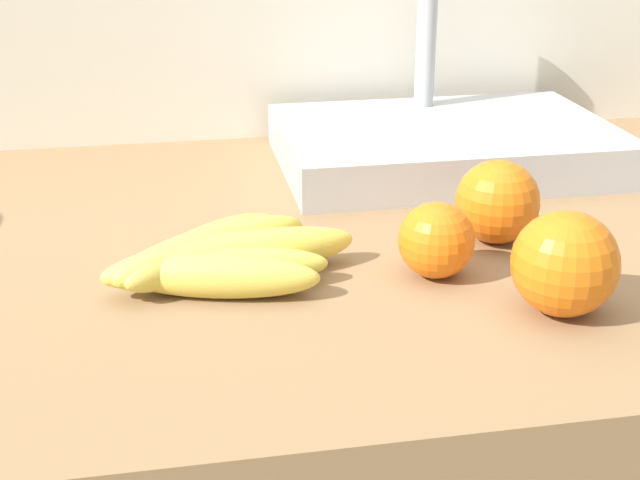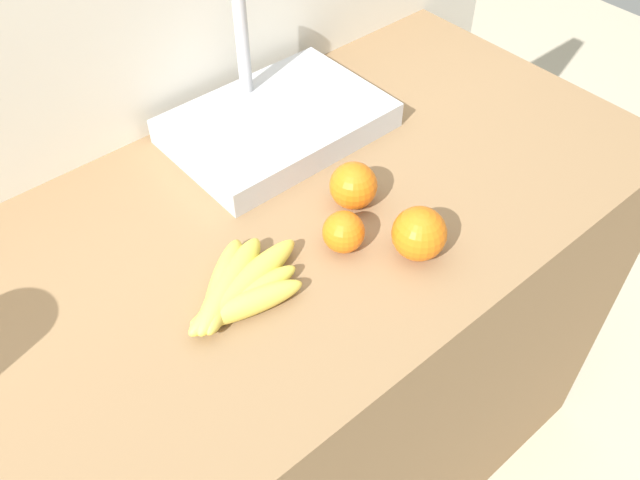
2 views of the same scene
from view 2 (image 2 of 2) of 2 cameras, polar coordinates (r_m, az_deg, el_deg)
counter at (r=1.40m, az=-7.64°, el=-14.91°), size 1.68×0.67×0.92m
wall_back at (r=1.46m, az=-16.64°, el=-1.20°), size 2.08×0.06×1.30m
banana_bunch at (r=0.96m, az=-7.01°, el=-4.18°), size 0.22×0.16×0.04m
orange_back_right at (r=1.08m, az=2.83°, el=4.61°), size 0.08×0.08×0.08m
orange_back_left at (r=1.01m, az=8.37°, el=0.53°), size 0.08×0.08×0.08m
orange_center at (r=1.02m, az=2.00°, el=0.68°), size 0.07×0.07×0.07m
sink_basin at (r=1.24m, az=-3.66°, el=9.96°), size 0.38×0.26×0.24m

